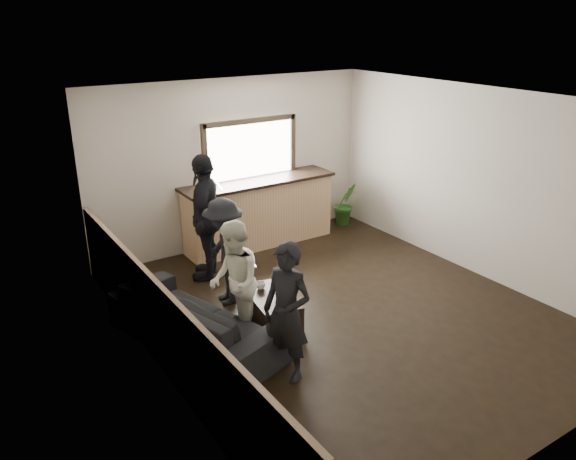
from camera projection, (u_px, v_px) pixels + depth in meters
ground at (342, 312)px, 7.51m from camera, size 5.00×6.00×0.01m
room_shell at (297, 220)px, 6.61m from camera, size 5.01×6.01×2.80m
bar_counter at (259, 208)px, 9.54m from camera, size 2.70×0.68×2.13m
sofa at (196, 318)px, 6.71m from camera, size 1.57×2.48×0.68m
coffee_table at (271, 310)px, 7.17m from camera, size 0.64×0.97×0.40m
cup_a at (261, 285)px, 7.26m from camera, size 0.16×0.16×0.10m
cup_b at (278, 294)px, 7.03m from camera, size 0.12×0.12×0.10m
potted_plant at (345, 204)px, 10.53m from camera, size 0.46×0.38×0.80m
person_a at (287, 312)px, 5.94m from camera, size 0.57×0.67×1.57m
person_b at (234, 282)px, 6.67m from camera, size 0.80×0.89×1.51m
person_c at (224, 252)px, 7.54m from camera, size 0.73×1.06×1.49m
person_d at (206, 217)px, 8.23m from camera, size 1.02×1.18×1.90m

